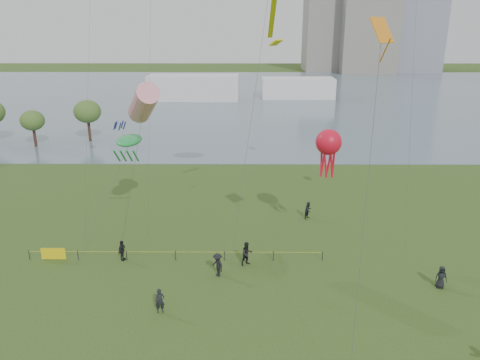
{
  "coord_description": "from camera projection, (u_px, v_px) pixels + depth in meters",
  "views": [
    {
      "loc": [
        0.21,
        -21.04,
        18.59
      ],
      "look_at": [
        0.0,
        10.0,
        8.0
      ],
      "focal_mm": 35.0,
      "sensor_mm": 36.0,
      "label": 1
    }
  ],
  "objects": [
    {
      "name": "building_mid",
      "position": [
        367.0,
        20.0,
        172.79
      ],
      "size": [
        20.0,
        20.0,
        38.0
      ],
      "primitive_type": "cube",
      "color": "slate",
      "rests_on": "ground_plane"
    },
    {
      "name": "kite_windsock",
      "position": [
        143.0,
        103.0,
        38.26
      ],
      "size": [
        4.36,
        5.18,
        14.14
      ],
      "rotation": [
        0.0,
        0.0,
        0.22
      ],
      "color": "#3F3F42"
    },
    {
      "name": "spectator_d",
      "position": [
        441.0,
        277.0,
        34.09
      ],
      "size": [
        0.89,
        0.63,
        1.72
      ],
      "primitive_type": "imported",
      "rotation": [
        0.0,
        0.0,
        -0.1
      ],
      "color": "black",
      "rests_on": "ground_plane"
    },
    {
      "name": "kite_delta",
      "position": [
        381.0,
        47.0,
        24.82
      ],
      "size": [
        2.9,
        8.17,
        18.8
      ],
      "rotation": [
        0.0,
        0.0,
        -0.4
      ],
      "color": "#3F3F42"
    },
    {
      "name": "pavilion_left",
      "position": [
        194.0,
        88.0,
        114.93
      ],
      "size": [
        22.0,
        8.0,
        6.0
      ],
      "primitive_type": "cube",
      "color": "silver",
      "rests_on": "ground_plane"
    },
    {
      "name": "kite_octopus",
      "position": [
        329.0,
        143.0,
        38.01
      ],
      "size": [
        4.88,
        5.74,
        10.3
      ],
      "rotation": [
        0.0,
        0.0,
        0.29
      ],
      "color": "#3F3F42"
    },
    {
      "name": "spectator_c",
      "position": [
        122.0,
        250.0,
        38.03
      ],
      "size": [
        0.67,
        1.1,
        1.75
      ],
      "primitive_type": "imported",
      "rotation": [
        0.0,
        0.0,
        1.31
      ],
      "color": "black",
      "rests_on": "ground_plane"
    },
    {
      "name": "pavilion_right",
      "position": [
        298.0,
        88.0,
        117.76
      ],
      "size": [
        18.0,
        7.0,
        5.0
      ],
      "primitive_type": "cube",
      "color": "white",
      "rests_on": "ground_plane"
    },
    {
      "name": "spectator_g",
      "position": [
        308.0,
        210.0,
        46.12
      ],
      "size": [
        1.05,
        1.06,
        1.73
      ],
      "primitive_type": "imported",
      "rotation": [
        0.0,
        0.0,
        0.85
      ],
      "color": "black",
      "rests_on": "ground_plane"
    },
    {
      "name": "lake",
      "position": [
        242.0,
        97.0,
        120.54
      ],
      "size": [
        400.0,
        120.0,
        0.08
      ],
      "primitive_type": "cube",
      "color": "slate",
      "rests_on": "ground_plane"
    },
    {
      "name": "spectator_a",
      "position": [
        247.0,
        254.0,
        37.28
      ],
      "size": [
        1.2,
        1.12,
        1.96
      ],
      "primitive_type": "imported",
      "rotation": [
        0.0,
        0.0,
        0.51
      ],
      "color": "black",
      "rests_on": "ground_plane"
    },
    {
      "name": "building_low",
      "position": [
        326.0,
        33.0,
        180.18
      ],
      "size": [
        16.0,
        18.0,
        28.0
      ],
      "primitive_type": "cube",
      "color": "slate",
      "rests_on": "ground_plane"
    },
    {
      "name": "spectator_b",
      "position": [
        218.0,
        265.0,
        35.67
      ],
      "size": [
        1.28,
        1.39,
        1.88
      ],
      "primitive_type": "imported",
      "rotation": [
        0.0,
        0.0,
        -0.94
      ],
      "color": "black",
      "rests_on": "ground_plane"
    },
    {
      "name": "fence",
      "position": [
        101.0,
        254.0,
        38.16
      ],
      "size": [
        24.07,
        0.07,
        1.05
      ],
      "color": "black",
      "rests_on": "ground_plane"
    },
    {
      "name": "spectator_f",
      "position": [
        160.0,
        301.0,
        31.18
      ],
      "size": [
        0.72,
        0.55,
        1.75
      ],
      "primitive_type": "imported",
      "rotation": [
        0.0,
        0.0,
        0.22
      ],
      "color": "black",
      "rests_on": "ground_plane"
    },
    {
      "name": "kite_creature",
      "position": [
        129.0,
        141.0,
        41.83
      ],
      "size": [
        4.33,
        9.42,
        8.84
      ],
      "rotation": [
        0.0,
        0.0,
        0.11
      ],
      "color": "#3F3F42"
    }
  ]
}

